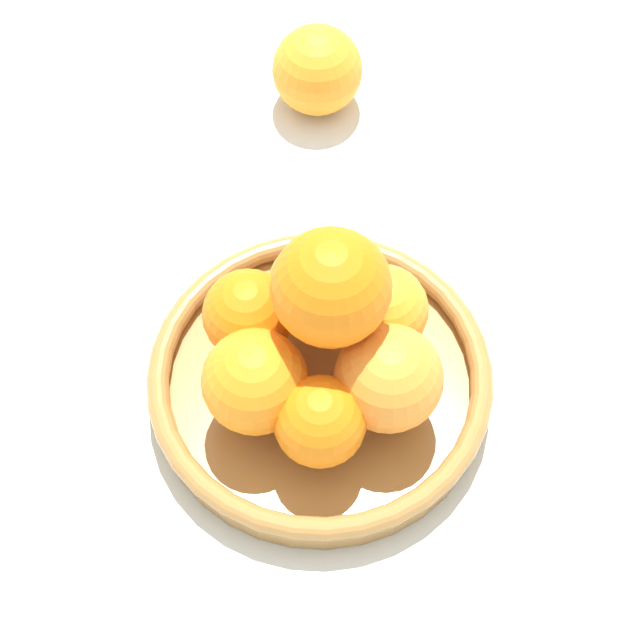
{
  "coord_description": "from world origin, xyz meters",
  "views": [
    {
      "loc": [
        -0.26,
        0.28,
        0.72
      ],
      "look_at": [
        0.0,
        0.0,
        0.11
      ],
      "focal_mm": 60.0,
      "sensor_mm": 36.0,
      "label": 1
    }
  ],
  "objects": [
    {
      "name": "ground_plane",
      "position": [
        0.0,
        0.0,
        0.0
      ],
      "size": [
        4.0,
        4.0,
        0.0
      ],
      "primitive_type": "plane",
      "color": "silver"
    },
    {
      "name": "fruit_bowl",
      "position": [
        0.0,
        0.0,
        0.02
      ],
      "size": [
        0.26,
        0.26,
        0.04
      ],
      "color": "#A57238",
      "rests_on": "ground_plane"
    },
    {
      "name": "orange_pile",
      "position": [
        -0.0,
        0.0,
        0.09
      ],
      "size": [
        0.18,
        0.18,
        0.14
      ],
      "color": "orange",
      "rests_on": "fruit_bowl"
    },
    {
      "name": "stray_orange",
      "position": [
        0.21,
        -0.22,
        0.04
      ],
      "size": [
        0.08,
        0.08,
        0.08
      ],
      "primitive_type": "sphere",
      "color": "orange",
      "rests_on": "ground_plane"
    }
  ]
}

